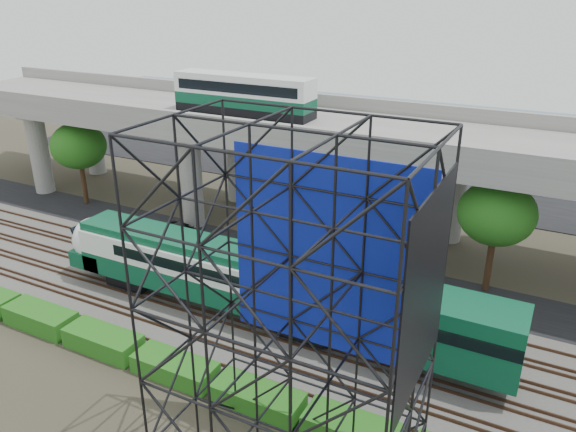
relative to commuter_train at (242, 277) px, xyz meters
The scene contains 13 objects.
ground 3.75m from the commuter_train, 123.58° to the right, with size 140.00×140.00×0.00m, color #474233.
ballast_bed 3.08m from the commuter_train, behind, with size 90.00×12.00×0.20m, color slate.
service_road 9.06m from the commuter_train, 98.88° to the left, with size 90.00×5.00×0.08m, color black.
parking_lot 32.15m from the commuter_train, 92.38° to the left, with size 90.00×18.00×0.08m, color black.
harbor_water 54.09m from the commuter_train, 91.41° to the left, with size 140.00×40.00×0.03m, color slate.
rail_tracks 2.92m from the commuter_train, behind, with size 90.00×9.52×0.16m.
commuter_train is the anchor object (origin of this frame).
overpass 15.09m from the commuter_train, 97.44° to the left, with size 80.00×12.00×12.40m.
scaffold_tower 13.82m from the commuter_train, 49.98° to the right, with size 9.36×6.36×15.00m.
hedge_strip 6.72m from the commuter_train, 92.92° to the right, with size 34.60×1.80×1.20m.
trees 15.62m from the commuter_train, 112.94° to the left, with size 40.94×16.94×7.69m.
suv 12.85m from the commuter_train, 143.49° to the left, with size 2.05×4.45×1.24m, color black.
parked_cars 31.73m from the commuter_train, 90.24° to the left, with size 34.12×9.53×1.31m.
Camera 1 is at (17.31, -22.99, 19.11)m, focal length 35.00 mm.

